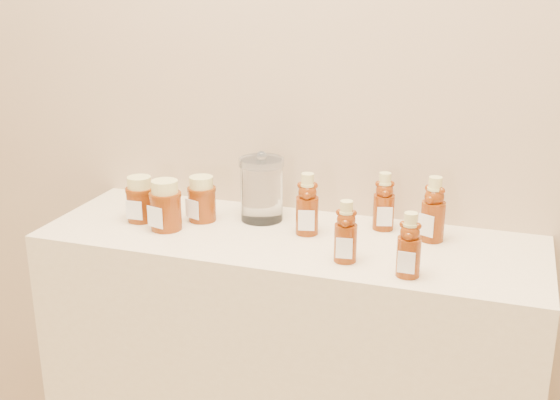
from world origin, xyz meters
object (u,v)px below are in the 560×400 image
(honey_jar_left, at_px, (140,199))
(glass_canister, at_px, (262,187))
(bear_bottle_back_left, at_px, (307,200))
(display_table, at_px, (288,397))
(bear_bottle_front_left, at_px, (346,227))

(honey_jar_left, bearing_deg, glass_canister, 17.96)
(bear_bottle_back_left, distance_m, honey_jar_left, 0.43)
(display_table, height_order, glass_canister, glass_canister)
(bear_bottle_back_left, xyz_separation_m, bear_bottle_front_left, (0.13, -0.13, -0.01))
(bear_bottle_back_left, bearing_deg, bear_bottle_front_left, -59.07)
(bear_bottle_back_left, distance_m, bear_bottle_front_left, 0.18)
(glass_canister, bearing_deg, display_table, -41.88)
(display_table, relative_size, glass_canister, 6.88)
(honey_jar_left, xyz_separation_m, glass_canister, (0.29, 0.10, 0.03))
(honey_jar_left, relative_size, glass_canister, 0.66)
(display_table, height_order, bear_bottle_back_left, bear_bottle_back_left)
(glass_canister, bearing_deg, bear_bottle_back_left, -23.30)
(bear_bottle_back_left, bearing_deg, display_table, -150.94)
(display_table, distance_m, bear_bottle_front_left, 0.56)
(bear_bottle_back_left, height_order, bear_bottle_front_left, bear_bottle_back_left)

